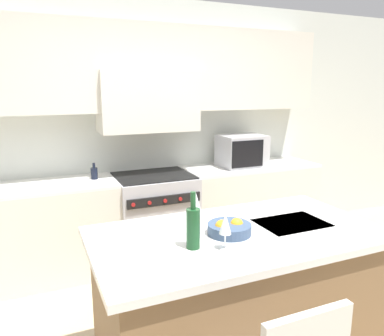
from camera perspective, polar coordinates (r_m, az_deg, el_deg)
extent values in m
cube|color=silver|center=(4.11, -7.57, 5.93)|extent=(10.00, 0.06, 2.70)
cube|color=silver|center=(3.90, -7.00, 14.81)|extent=(3.88, 0.34, 0.85)
cube|color=silver|center=(3.87, -6.74, 10.02)|extent=(1.00, 0.40, 0.60)
cube|color=silver|center=(3.84, -22.95, -9.39)|extent=(1.55, 0.62, 0.89)
cube|color=white|center=(3.70, -23.53, -2.78)|extent=(1.55, 0.62, 0.03)
cube|color=silver|center=(4.46, 8.66, -5.53)|extent=(1.55, 0.62, 0.89)
cube|color=white|center=(4.35, 8.86, 0.23)|extent=(1.55, 0.62, 0.03)
cube|color=#B7B7BC|center=(3.97, -5.77, -7.57)|extent=(0.79, 0.66, 0.90)
cube|color=black|center=(3.84, -5.91, -1.13)|extent=(0.76, 0.61, 0.01)
cube|color=black|center=(3.57, -4.19, -4.94)|extent=(0.73, 0.02, 0.09)
cylinder|color=#B21E1E|center=(3.48, -8.95, -5.54)|extent=(0.04, 0.02, 0.04)
cylinder|color=#B21E1E|center=(3.52, -6.51, -5.26)|extent=(0.04, 0.02, 0.04)
cylinder|color=#B21E1E|center=(3.56, -4.13, -4.99)|extent=(0.04, 0.02, 0.04)
cylinder|color=#B21E1E|center=(3.61, -1.81, -4.71)|extent=(0.04, 0.02, 0.04)
cylinder|color=#B21E1E|center=(3.67, 0.43, -4.44)|extent=(0.04, 0.02, 0.04)
cube|color=#B7B7BC|center=(4.25, 7.57, 2.62)|extent=(0.49, 0.40, 0.35)
cube|color=black|center=(4.06, 8.50, 2.14)|extent=(0.38, 0.01, 0.29)
cube|color=brown|center=(2.53, 6.79, -20.05)|extent=(1.65, 0.87, 0.89)
cube|color=silver|center=(2.31, 7.09, -10.16)|extent=(1.76, 0.94, 0.04)
cube|color=#2D2D30|center=(2.52, 14.96, -8.18)|extent=(0.44, 0.32, 0.01)
cylinder|color=#B2B2B7|center=(2.66, 12.43, -6.86)|extent=(0.02, 0.02, 0.00)
cylinder|color=#194723|center=(2.03, 0.17, -9.23)|extent=(0.07, 0.07, 0.22)
cylinder|color=#194723|center=(1.98, 0.17, -4.97)|extent=(0.03, 0.03, 0.09)
cylinder|color=white|center=(2.07, 5.03, -12.11)|extent=(0.06, 0.06, 0.01)
cylinder|color=white|center=(2.05, 5.05, -10.99)|extent=(0.01, 0.01, 0.08)
cone|color=white|center=(2.02, 5.11, -8.39)|extent=(0.07, 0.07, 0.12)
cylinder|color=white|center=(2.44, 0.54, -8.16)|extent=(0.06, 0.06, 0.01)
cylinder|color=white|center=(2.43, 0.54, -7.18)|extent=(0.01, 0.01, 0.08)
cone|color=white|center=(2.40, 0.55, -4.94)|extent=(0.07, 0.07, 0.12)
cylinder|color=#384C6B|center=(2.26, 5.71, -9.22)|extent=(0.26, 0.26, 0.06)
sphere|color=gold|center=(2.23, 4.60, -8.93)|extent=(0.09, 0.09, 0.09)
sphere|color=gold|center=(2.27, 6.83, -8.51)|extent=(0.08, 0.08, 0.08)
cylinder|color=black|center=(3.76, -14.67, -0.81)|extent=(0.07, 0.07, 0.11)
cylinder|color=black|center=(3.74, -14.74, 0.39)|extent=(0.03, 0.03, 0.05)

